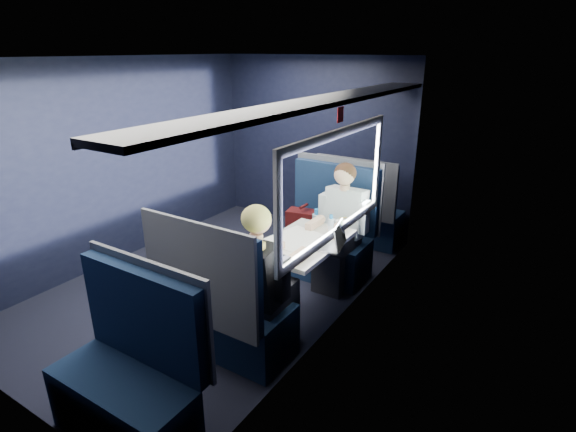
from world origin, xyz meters
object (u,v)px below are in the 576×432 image
Objects in this scene: woman at (261,275)px; cup at (339,224)px; man at (341,221)px; seat_row_front at (360,213)px; seat_row_back at (131,378)px; bottle_small at (331,226)px; seat_bay_near at (325,236)px; seat_bay_far at (224,310)px; table at (300,248)px; laptop at (334,241)px.

woman is 1.15m from cup.
seat_row_front is at bearing 102.83° from man.
seat_row_back reaches higher than bottle_small.
woman is (0.25, 1.09, 0.32)m from seat_row_back.
man reaches higher than seat_bay_near.
bottle_small is at bearing 72.35° from seat_bay_far.
woman is (0.25, 0.17, 0.31)m from seat_bay_far.
table is 0.86× the size of seat_row_front.
seat_bay_far reaches higher than cup.
seat_bay_far is 1.41m from cup.
laptop is at bearing 4.05° from table.
seat_bay_far is 1.62m from man.
seat_row_back is 1.16m from woman.
seat_bay_far is at bearing -105.12° from cup.
laptop is at bearing -70.15° from cup.
seat_row_front is 3.59m from seat_row_back.
bottle_small is (0.36, -1.54, 0.42)m from seat_row_front.
laptop is 3.95× the size of cup.
cup is at bearing -49.41° from seat_bay_near.
man is at bearing 110.73° from laptop.
table is at bearing -84.20° from seat_row_front.
seat_row_front reaches higher than laptop.
seat_row_front is at bearing 90.00° from seat_bay_far.
seat_row_back is 1.93m from laptop.
seat_bay_far is 14.24× the size of cup.
man is at bearing 112.13° from cup.
seat_row_back is at bearing -90.00° from seat_bay_far.
cup is at bearing 68.56° from table.
bottle_small is at bearing 80.06° from seat_row_back.
woman is (0.26, -1.58, 0.30)m from seat_bay_near.
bottle_small reaches higher than cup.
bottle_small is (0.37, -0.62, 0.41)m from seat_bay_near.
woman is at bearing -84.30° from seat_row_front.
seat_row_front is 1.45m from cup.
table is at bearing -175.95° from laptop.
woman reaches higher than seat_bay_near.
bottle_small is (0.11, 0.96, 0.10)m from woman.
woman reaches higher than seat_row_back.
man is 1.00× the size of woman.
seat_row_front is at bearing 103.09° from bottle_small.
table is 0.79× the size of seat_bay_near.
man reaches higher than seat_row_back.
seat_bay_near is at bearing 121.08° from bottle_small.
seat_row_front is 3.32× the size of laptop.
seat_bay_near is 3.60× the size of laptop.
man reaches higher than bottle_small.
cup is at bearing 74.88° from seat_bay_far.
man is 0.47m from bottle_small.
seat_bay_far is 0.92m from seat_row_back.
woman reaches higher than laptop.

